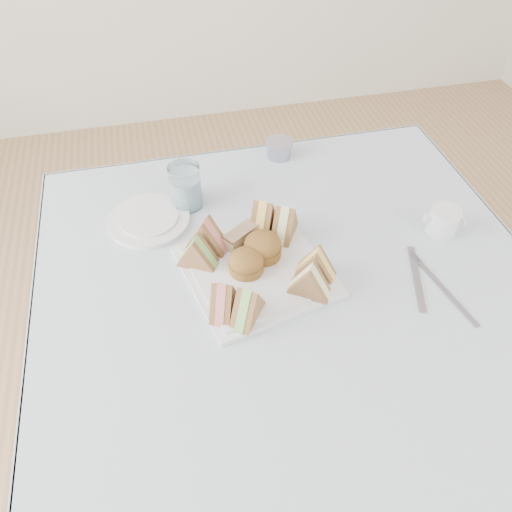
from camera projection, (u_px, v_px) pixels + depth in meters
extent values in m
plane|color=#9E7751|center=(282.00, 448.00, 1.52)|extent=(4.00, 4.00, 0.00)
cube|color=brown|center=(287.00, 386.00, 1.26)|extent=(0.90, 0.90, 0.74)
cube|color=silver|center=(296.00, 291.00, 0.99)|extent=(1.02, 1.02, 0.01)
cube|color=white|center=(256.00, 271.00, 1.01)|extent=(0.32, 0.32, 0.01)
cylinder|color=brown|center=(246.00, 262.00, 0.99)|extent=(0.08, 0.08, 0.05)
cylinder|color=brown|center=(263.00, 247.00, 1.02)|extent=(0.11, 0.11, 0.05)
cube|color=beige|center=(241.00, 237.00, 1.05)|extent=(0.08, 0.07, 0.04)
cylinder|color=white|center=(149.00, 220.00, 1.13)|extent=(0.19, 0.19, 0.01)
cylinder|color=white|center=(186.00, 186.00, 1.13)|extent=(0.08, 0.08, 0.11)
cylinder|color=#9F9CB2|center=(279.00, 150.00, 1.29)|extent=(0.09, 0.09, 0.04)
cube|color=#9F9CB2|center=(417.00, 278.00, 1.01)|extent=(0.07, 0.17, 0.00)
cube|color=#9F9CB2|center=(447.00, 293.00, 0.98)|extent=(0.04, 0.18, 0.00)
cylinder|color=white|center=(443.00, 221.00, 1.09)|extent=(0.07, 0.07, 0.06)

